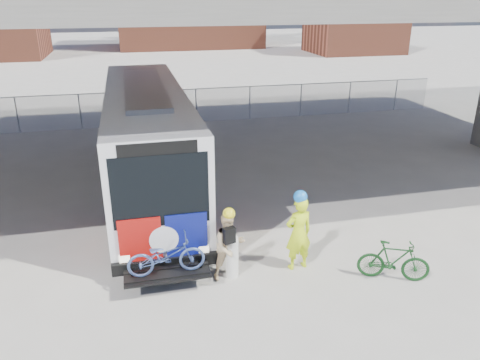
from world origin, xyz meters
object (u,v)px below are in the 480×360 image
object	(u,v)px
bus	(147,131)
cyclist_hivis	(299,231)
cyclist_tan	(229,245)
bike_parked	(394,261)
bollard	(232,254)

from	to	relation	value
bus	cyclist_hivis	distance (m)	7.22
cyclist_hivis	cyclist_tan	distance (m)	1.78
bus	bike_parked	bearing A→B (deg)	-53.78
cyclist_hivis	bike_parked	bearing A→B (deg)	144.19
bus	cyclist_tan	world-z (taller)	bus
bollard	bike_parked	distance (m)	3.93
bollard	bike_parked	size ratio (longest dim) A/B	0.68
bus	bollard	size ratio (longest dim) A/B	10.98
cyclist_hivis	cyclist_tan	xyz separation A→B (m)	(-1.77, -0.00, -0.15)
cyclist_tan	bollard	bearing A→B (deg)	-13.31
cyclist_tan	bike_parked	distance (m)	4.01
bus	cyclist_hivis	world-z (taller)	bus
bollard	bike_parked	bearing A→B (deg)	-15.50
cyclist_hivis	cyclist_tan	bearing A→B (deg)	-8.96
bus	bike_parked	world-z (taller)	bus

